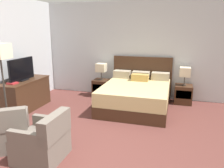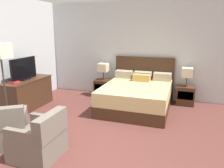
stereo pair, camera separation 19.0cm
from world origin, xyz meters
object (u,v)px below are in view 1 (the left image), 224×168
object	(u,v)px
table_lamp_right	(185,72)
tv	(22,70)
table_lamp_left	(101,68)
dresser	(25,94)
armchair_companion	(43,142)
book_red_cover	(12,83)
nightstand_right	(183,94)
armchair_by_window	(7,132)
bed	(136,95)
nightstand_left	(101,88)
floor_lamp	(0,59)

from	to	relation	value
table_lamp_right	tv	xyz separation A→B (m)	(-3.79, -1.61, 0.15)
table_lamp_left	dresser	size ratio (longest dim) A/B	0.35
dresser	armchair_companion	xyz separation A→B (m)	(1.68, -1.79, -0.10)
book_red_cover	nightstand_right	bearing A→B (deg)	27.32
table_lamp_right	dresser	xyz separation A→B (m)	(-3.80, -1.56, -0.47)
table_lamp_left	armchair_by_window	xyz separation A→B (m)	(-0.57, -3.22, -0.57)
table_lamp_right	armchair_companion	distance (m)	4.00
bed	armchair_companion	bearing A→B (deg)	-109.63
nightstand_left	armchair_by_window	bearing A→B (deg)	-99.99
tv	floor_lamp	world-z (taller)	floor_lamp
bed	tv	size ratio (longest dim) A/B	2.30
dresser	floor_lamp	world-z (taller)	floor_lamp
bed	floor_lamp	world-z (taller)	floor_lamp
nightstand_right	armchair_by_window	distance (m)	4.33
bed	tv	distance (m)	2.87
bed	table_lamp_left	world-z (taller)	bed
nightstand_left	armchair_companion	size ratio (longest dim) A/B	0.66
nightstand_right	armchair_by_window	bearing A→B (deg)	-132.02
book_red_cover	floor_lamp	xyz separation A→B (m)	(0.47, -0.76, 0.67)
bed	book_red_cover	xyz separation A→B (m)	(-2.63, -1.28, 0.43)
table_lamp_right	armchair_companion	bearing A→B (deg)	-122.31
table_lamp_right	floor_lamp	size ratio (longest dim) A/B	0.28
bed	book_red_cover	size ratio (longest dim) A/B	10.18
armchair_companion	tv	bearing A→B (deg)	133.83
table_lamp_left	dresser	xyz separation A→B (m)	(-1.46, -1.56, -0.47)
nightstand_right	tv	world-z (taller)	tv
dresser	tv	xyz separation A→B (m)	(0.00, -0.05, 0.62)
nightstand_left	table_lamp_left	xyz separation A→B (m)	(-0.00, 0.00, 0.61)
nightstand_left	book_red_cover	distance (m)	2.50
bed	armchair_by_window	world-z (taller)	bed
book_red_cover	dresser	bearing A→B (deg)	90.37
dresser	armchair_by_window	distance (m)	1.89
tv	book_red_cover	xyz separation A→B (m)	(0.00, -0.36, -0.24)
nightstand_left	book_red_cover	size ratio (longest dim) A/B	2.57
book_red_cover	table_lamp_right	bearing A→B (deg)	27.34
book_red_cover	tv	bearing A→B (deg)	90.01
floor_lamp	book_red_cover	bearing A→B (deg)	121.76
bed	nightstand_right	size ratio (longest dim) A/B	3.96
armchair_by_window	floor_lamp	bearing A→B (deg)	130.33
nightstand_right	floor_lamp	bearing A→B (deg)	-140.74
table_lamp_right	dresser	bearing A→B (deg)	-157.67
dresser	armchair_by_window	world-z (taller)	armchair_by_window
nightstand_left	nightstand_right	size ratio (longest dim) A/B	1.00
nightstand_right	dresser	distance (m)	4.11
dresser	tv	world-z (taller)	tv
nightstand_right	dresser	xyz separation A→B (m)	(-3.80, -1.56, 0.13)
nightstand_left	nightstand_right	xyz separation A→B (m)	(2.33, 0.00, 0.00)
tv	armchair_companion	distance (m)	2.52
table_lamp_left	table_lamp_right	bearing A→B (deg)	0.00
dresser	armchair_companion	size ratio (longest dim) A/B	1.79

